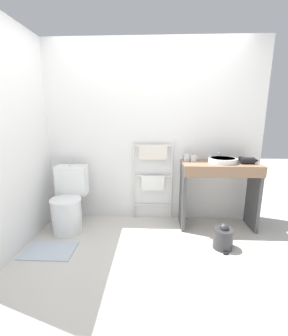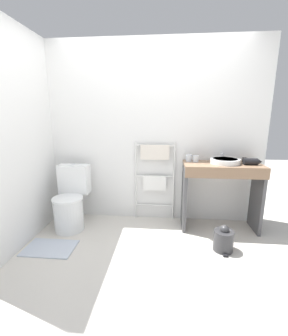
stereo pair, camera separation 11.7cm
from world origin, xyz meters
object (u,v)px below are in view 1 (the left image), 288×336
toilet (68,203)px  cup_near_edge (194,158)px  sink_basin (222,160)px  hair_dryer (248,160)px  trash_bin (223,238)px  cup_near_wall (187,158)px  towel_radiator (153,170)px

toilet → cup_near_edge: cup_near_edge is taller
sink_basin → hair_dryer: (0.30, -0.05, 0.01)m
toilet → trash_bin: toilet is taller
cup_near_wall → towel_radiator: bearing=169.9°
cup_near_wall → trash_bin: 1.08m
towel_radiator → cup_near_edge: towel_radiator is taller
toilet → trash_bin: (1.90, -0.38, -0.23)m
cup_near_wall → hair_dryer: bearing=-10.9°
toilet → cup_near_wall: 1.67m
towel_radiator → sink_basin: size_ratio=3.06×
toilet → towel_radiator: 1.21m
sink_basin → trash_bin: sink_basin is taller
towel_radiator → hair_dryer: (1.19, -0.22, 0.19)m
sink_basin → cup_near_wall: size_ratio=4.06×
cup_near_wall → cup_near_edge: 0.09m
toilet → towel_radiator: bearing=17.0°
cup_near_wall → hair_dryer: cup_near_wall is taller
hair_dryer → toilet: bearing=-177.2°
cup_near_edge → hair_dryer: 0.67m
hair_dryer → cup_near_wall: bearing=169.1°
towel_radiator → cup_near_edge: bearing=-11.4°
hair_dryer → trash_bin: bearing=-128.6°
towel_radiator → sink_basin: towel_radiator is taller
sink_basin → cup_near_wall: bearing=168.0°
cup_near_wall → trash_bin: (0.35, -0.63, -0.80)m
trash_bin → towel_radiator: bearing=138.3°
toilet → cup_near_wall: size_ratio=9.21×
hair_dryer → trash_bin: hair_dryer is taller
toilet → cup_near_edge: size_ratio=9.90×
towel_radiator → trash_bin: 1.23m
cup_near_edge → hair_dryer: size_ratio=0.38×
sink_basin → cup_near_edge: cup_near_edge is taller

